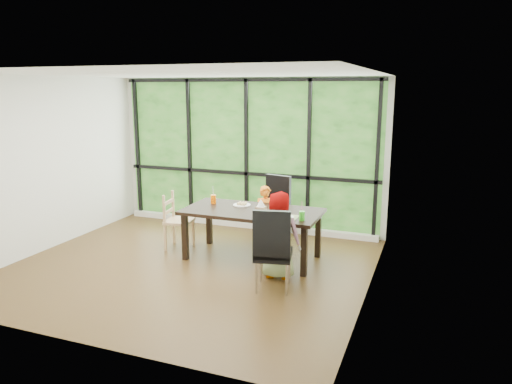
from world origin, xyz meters
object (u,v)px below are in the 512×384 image
(chair_interior_leather, at_px, (273,248))
(chair_window_leather, at_px, (272,209))
(plate_far, at_px, (242,205))
(green_cup, at_px, (302,216))
(tissue_box, at_px, (261,210))
(child_toddler, at_px, (266,216))
(plate_near, at_px, (285,217))
(chair_end_beech, at_px, (179,221))
(child_older, at_px, (279,235))
(orange_cup, at_px, (213,199))
(dining_table, at_px, (252,234))

(chair_interior_leather, bearing_deg, chair_window_leather, -82.81)
(chair_window_leather, bearing_deg, plate_far, -95.70)
(green_cup, distance_m, tissue_box, 0.65)
(child_toddler, relative_size, plate_near, 3.97)
(chair_end_beech, distance_m, tissue_box, 1.50)
(child_older, distance_m, plate_far, 1.15)
(child_toddler, bearing_deg, plate_far, -139.89)
(plate_far, bearing_deg, chair_interior_leather, -51.92)
(plate_far, xyz_separation_m, orange_cup, (-0.47, -0.02, 0.06))
(child_toddler, height_order, plate_far, child_toddler)
(dining_table, height_order, child_toddler, child_toddler)
(chair_window_leather, xyz_separation_m, green_cup, (0.85, -1.25, 0.27))
(dining_table, xyz_separation_m, chair_end_beech, (-1.25, 0.02, 0.08))
(dining_table, height_order, green_cup, green_cup)
(green_cup, bearing_deg, plate_far, 155.76)
(plate_far, bearing_deg, green_cup, -24.24)
(chair_interior_leather, relative_size, tissue_box, 8.52)
(chair_window_leather, distance_m, plate_near, 1.35)
(child_older, bearing_deg, dining_table, -47.96)
(chair_interior_leather, relative_size, green_cup, 8.41)
(plate_far, bearing_deg, child_toddler, 58.85)
(dining_table, xyz_separation_m, plate_far, (-0.25, 0.20, 0.38))
(chair_end_beech, distance_m, plate_near, 1.87)
(chair_end_beech, height_order, orange_cup, chair_end_beech)
(child_toddler, relative_size, plate_far, 3.70)
(chair_interior_leather, xyz_separation_m, chair_end_beech, (-1.91, 0.97, -0.09))
(dining_table, relative_size, chair_end_beech, 2.25)
(chair_window_leather, bearing_deg, chair_end_beech, -131.28)
(orange_cup, height_order, tissue_box, orange_cup)
(tissue_box, bearing_deg, chair_end_beech, 172.79)
(child_toddler, relative_size, tissue_box, 7.86)
(plate_near, relative_size, green_cup, 1.95)
(chair_end_beech, bearing_deg, tissue_box, -105.45)
(chair_window_leather, xyz_separation_m, plate_near, (0.59, -1.19, 0.22))
(dining_table, distance_m, green_cup, 0.99)
(child_toddler, bearing_deg, chair_window_leather, 72.63)
(child_older, height_order, green_cup, child_older)
(dining_table, xyz_separation_m, tissue_box, (0.20, -0.16, 0.43))
(chair_end_beech, relative_size, plate_far, 3.34)
(orange_cup, bearing_deg, child_toddler, 30.91)
(dining_table, height_order, chair_interior_leather, chair_interior_leather)
(child_toddler, bearing_deg, chair_end_beech, -173.64)
(child_toddler, xyz_separation_m, plate_far, (-0.25, -0.41, 0.26))
(child_toddler, distance_m, orange_cup, 0.89)
(chair_window_leather, distance_m, chair_end_beech, 1.56)
(child_older, height_order, tissue_box, child_older)
(plate_near, bearing_deg, green_cup, -11.23)
(plate_far, bearing_deg, chair_window_leather, 72.65)
(chair_window_leather, xyz_separation_m, child_older, (0.61, -1.52, 0.05))
(chair_window_leather, height_order, green_cup, chair_window_leather)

